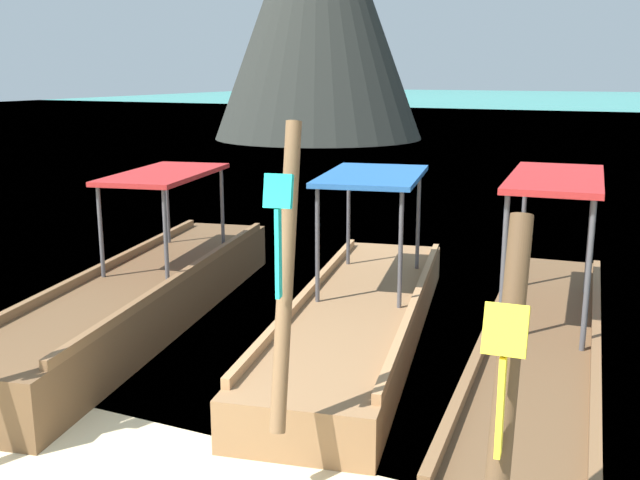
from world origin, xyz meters
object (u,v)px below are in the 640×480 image
at_px(longtail_boat_pink_ribbon, 142,296).
at_px(longtail_boat_turquoise_ribbon, 360,314).
at_px(longtail_boat_yellow_ribbon, 539,365).
at_px(karst_rock, 315,0).

bearing_deg(longtail_boat_pink_ribbon, longtail_boat_turquoise_ribbon, 13.20).
distance_m(longtail_boat_pink_ribbon, longtail_boat_yellow_ribbon, 4.80).
distance_m(longtail_boat_turquoise_ribbon, longtail_boat_yellow_ribbon, 2.32).
distance_m(longtail_boat_pink_ribbon, longtail_boat_turquoise_ribbon, 2.72).
bearing_deg(longtail_boat_pink_ribbon, longtail_boat_yellow_ribbon, -2.88).
bearing_deg(longtail_boat_turquoise_ribbon, longtail_boat_pink_ribbon, -166.80).
relative_size(longtail_boat_pink_ribbon, longtail_boat_yellow_ribbon, 1.00).
height_order(longtail_boat_pink_ribbon, karst_rock, karst_rock).
relative_size(longtail_boat_turquoise_ribbon, karst_rock, 0.49).
bearing_deg(longtail_boat_yellow_ribbon, longtail_boat_pink_ribbon, 177.12).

